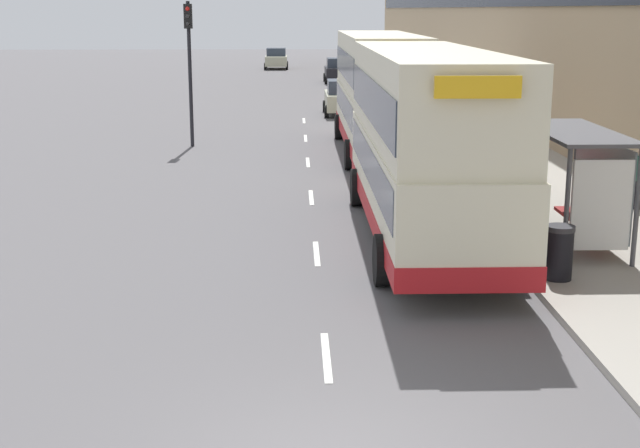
{
  "coord_description": "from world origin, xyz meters",
  "views": [
    {
      "loc": [
        -0.47,
        -9.33,
        5.16
      ],
      "look_at": [
        0.41,
        20.65,
        -2.09
      ],
      "focal_mm": 50.0,
      "sensor_mm": 36.0,
      "label": 1
    }
  ],
  "objects_px": {
    "double_decker_bus_ahead": "(379,91)",
    "pedestrian_2": "(530,186)",
    "car_1": "(338,70)",
    "car_2": "(343,98)",
    "car_0": "(276,59)",
    "double_decker_bus_near": "(426,141)",
    "litter_bin": "(559,252)",
    "traffic_light_far_kerb": "(189,51)",
    "pedestrian_1": "(584,179)",
    "bus_shelter": "(586,167)",
    "pedestrian_3": "(639,178)"
  },
  "relations": [
    {
      "from": "car_0",
      "to": "pedestrian_2",
      "type": "height_order",
      "value": "pedestrian_2"
    },
    {
      "from": "car_0",
      "to": "double_decker_bus_ahead",
      "type": "bearing_deg",
      "value": 95.55
    },
    {
      "from": "car_0",
      "to": "bus_shelter",
      "type": "bearing_deg",
      "value": 97.22
    },
    {
      "from": "double_decker_bus_near",
      "to": "pedestrian_2",
      "type": "xyz_separation_m",
      "value": [
        2.71,
        1.11,
        -1.26
      ]
    },
    {
      "from": "double_decker_bus_ahead",
      "to": "pedestrian_3",
      "type": "bearing_deg",
      "value": -60.53
    },
    {
      "from": "car_1",
      "to": "pedestrian_3",
      "type": "relative_size",
      "value": 2.53
    },
    {
      "from": "double_decker_bus_ahead",
      "to": "double_decker_bus_near",
      "type": "bearing_deg",
      "value": -90.66
    },
    {
      "from": "car_0",
      "to": "pedestrian_2",
      "type": "xyz_separation_m",
      "value": [
        7.19,
        -59.17,
        0.14
      ]
    },
    {
      "from": "double_decker_bus_near",
      "to": "car_1",
      "type": "bearing_deg",
      "value": 89.67
    },
    {
      "from": "car_2",
      "to": "bus_shelter",
      "type": "bearing_deg",
      "value": -81.73
    },
    {
      "from": "double_decker_bus_ahead",
      "to": "car_0",
      "type": "bearing_deg",
      "value": 95.55
    },
    {
      "from": "car_1",
      "to": "car_2",
      "type": "bearing_deg",
      "value": -92.11
    },
    {
      "from": "car_2",
      "to": "pedestrian_1",
      "type": "xyz_separation_m",
      "value": [
        4.87,
        -22.64,
        0.12
      ]
    },
    {
      "from": "car_0",
      "to": "litter_bin",
      "type": "height_order",
      "value": "car_0"
    },
    {
      "from": "pedestrian_3",
      "to": "double_decker_bus_ahead",
      "type": "bearing_deg",
      "value": 119.47
    },
    {
      "from": "bus_shelter",
      "to": "double_decker_bus_ahead",
      "type": "bearing_deg",
      "value": 102.91
    },
    {
      "from": "litter_bin",
      "to": "double_decker_bus_near",
      "type": "bearing_deg",
      "value": 120.21
    },
    {
      "from": "double_decker_bus_ahead",
      "to": "car_2",
      "type": "height_order",
      "value": "double_decker_bus_ahead"
    },
    {
      "from": "double_decker_bus_ahead",
      "to": "traffic_light_far_kerb",
      "type": "relative_size",
      "value": 2.02
    },
    {
      "from": "litter_bin",
      "to": "traffic_light_far_kerb",
      "type": "distance_m",
      "value": 20.39
    },
    {
      "from": "car_1",
      "to": "litter_bin",
      "type": "xyz_separation_m",
      "value": [
        1.82,
        -48.44,
        -0.2
      ]
    },
    {
      "from": "bus_shelter",
      "to": "double_decker_bus_near",
      "type": "xyz_separation_m",
      "value": [
        -3.3,
        1.09,
        0.41
      ]
    },
    {
      "from": "car_0",
      "to": "traffic_light_far_kerb",
      "type": "relative_size",
      "value": 0.74
    },
    {
      "from": "car_1",
      "to": "litter_bin",
      "type": "distance_m",
      "value": 48.48
    },
    {
      "from": "double_decker_bus_ahead",
      "to": "car_0",
      "type": "relative_size",
      "value": 2.73
    },
    {
      "from": "double_decker_bus_ahead",
      "to": "pedestrian_1",
      "type": "relative_size",
      "value": 6.66
    },
    {
      "from": "pedestrian_2",
      "to": "pedestrian_3",
      "type": "relative_size",
      "value": 1.11
    },
    {
      "from": "car_2",
      "to": "pedestrian_2",
      "type": "distance_m",
      "value": 24.0
    },
    {
      "from": "car_1",
      "to": "car_2",
      "type": "xyz_separation_m",
      "value": [
        -0.74,
        -19.98,
        -0.01
      ]
    },
    {
      "from": "car_2",
      "to": "traffic_light_far_kerb",
      "type": "relative_size",
      "value": 0.73
    },
    {
      "from": "pedestrian_1",
      "to": "litter_bin",
      "type": "relative_size",
      "value": 1.57
    },
    {
      "from": "bus_shelter",
      "to": "double_decker_bus_near",
      "type": "relative_size",
      "value": 0.38
    },
    {
      "from": "double_decker_bus_near",
      "to": "pedestrian_3",
      "type": "height_order",
      "value": "double_decker_bus_near"
    },
    {
      "from": "bus_shelter",
      "to": "pedestrian_2",
      "type": "bearing_deg",
      "value": 104.91
    },
    {
      "from": "bus_shelter",
      "to": "traffic_light_far_kerb",
      "type": "distance_m",
      "value": 18.71
    },
    {
      "from": "car_0",
      "to": "car_1",
      "type": "distance_m",
      "value": 16.12
    },
    {
      "from": "double_decker_bus_near",
      "to": "litter_bin",
      "type": "bearing_deg",
      "value": -59.79
    },
    {
      "from": "car_2",
      "to": "double_decker_bus_ahead",
      "type": "bearing_deg",
      "value": -87.08
    },
    {
      "from": "car_0",
      "to": "pedestrian_2",
      "type": "distance_m",
      "value": 59.6
    },
    {
      "from": "double_decker_bus_near",
      "to": "traffic_light_far_kerb",
      "type": "relative_size",
      "value": 2.02
    },
    {
      "from": "double_decker_bus_near",
      "to": "car_1",
      "type": "height_order",
      "value": "double_decker_bus_near"
    },
    {
      "from": "double_decker_bus_near",
      "to": "car_2",
      "type": "height_order",
      "value": "double_decker_bus_near"
    },
    {
      "from": "pedestrian_3",
      "to": "litter_bin",
      "type": "relative_size",
      "value": 1.49
    },
    {
      "from": "car_2",
      "to": "pedestrian_3",
      "type": "xyz_separation_m",
      "value": [
        6.37,
        -22.41,
        0.08
      ]
    },
    {
      "from": "double_decker_bus_near",
      "to": "pedestrian_1",
      "type": "xyz_separation_m",
      "value": [
        4.39,
        2.26,
        -1.3
      ]
    },
    {
      "from": "car_2",
      "to": "litter_bin",
      "type": "distance_m",
      "value": 28.57
    },
    {
      "from": "bus_shelter",
      "to": "car_2",
      "type": "height_order",
      "value": "bus_shelter"
    },
    {
      "from": "double_decker_bus_ahead",
      "to": "pedestrian_2",
      "type": "relative_size",
      "value": 6.33
    },
    {
      "from": "double_decker_bus_ahead",
      "to": "pedestrian_1",
      "type": "xyz_separation_m",
      "value": [
        4.25,
        -10.39,
        -1.3
      ]
    },
    {
      "from": "litter_bin",
      "to": "traffic_light_far_kerb",
      "type": "height_order",
      "value": "traffic_light_far_kerb"
    }
  ]
}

